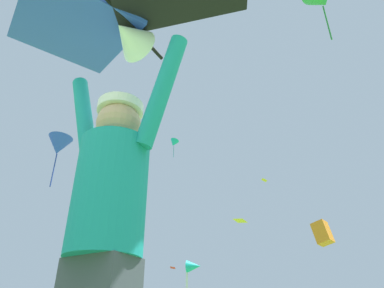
# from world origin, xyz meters

# --- Properties ---
(kite_flyer_person) EXTENTS (0.80, 0.42, 1.92)m
(kite_flyer_person) POSITION_xyz_m (0.10, 0.12, 0.94)
(kite_flyer_person) COLOR #424751
(kite_flyer_person) RESTS_ON ground
(held_stunt_kite) EXTENTS (1.77, 1.15, 0.40)m
(held_stunt_kite) POSITION_xyz_m (0.08, 0.05, 2.26)
(held_stunt_kite) COLOR black
(distant_kite_yellow_overhead_distant) EXTENTS (0.65, 0.71, 0.40)m
(distant_kite_yellow_overhead_distant) POSITION_xyz_m (-0.15, 33.76, 15.13)
(distant_kite_yellow_overhead_distant) COLOR yellow
(distant_kite_yellow_mid_left) EXTENTS (1.14, 1.15, 0.27)m
(distant_kite_yellow_mid_left) POSITION_xyz_m (-2.03, 25.01, 8.39)
(distant_kite_yellow_mid_left) COLOR yellow
(distant_kite_red_high_right) EXTENTS (0.69, 0.69, 0.19)m
(distant_kite_red_high_right) POSITION_xyz_m (-9.60, 32.37, 6.45)
(distant_kite_red_high_right) COLOR red
(distant_kite_teal_low_left) EXTENTS (1.35, 1.28, 2.13)m
(distant_kite_teal_low_left) POSITION_xyz_m (-8.86, 29.25, 18.34)
(distant_kite_teal_low_left) COLOR #19B2AD
(distant_kite_blue_far_center) EXTENTS (1.52, 1.47, 2.88)m
(distant_kite_blue_far_center) POSITION_xyz_m (-9.97, 12.72, 9.41)
(distant_kite_blue_far_center) COLOR blue
(distant_kite_orange_low_right) EXTENTS (1.13, 1.08, 1.27)m
(distant_kite_orange_low_right) POSITION_xyz_m (2.94, 17.96, 5.29)
(distant_kite_orange_low_right) COLOR orange
(marker_flag) EXTENTS (0.30, 0.24, 1.89)m
(marker_flag) POSITION_xyz_m (-0.93, 5.78, 1.64)
(marker_flag) COLOR silver
(marker_flag) RESTS_ON ground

